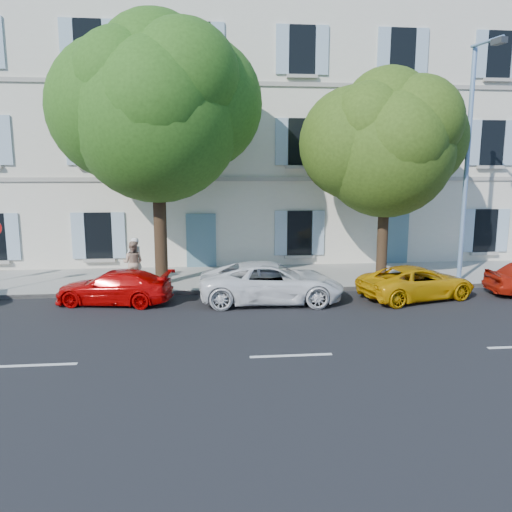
{
  "coord_description": "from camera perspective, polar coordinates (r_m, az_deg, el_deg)",
  "views": [
    {
      "loc": [
        -2.0,
        -15.26,
        4.43
      ],
      "look_at": [
        -0.24,
        2.0,
        1.4
      ],
      "focal_mm": 35.0,
      "sensor_mm": 36.0,
      "label": 1
    }
  ],
  "objects": [
    {
      "name": "car_white_coupe",
      "position": [
        16.79,
        1.81,
        -3.03
      ],
      "size": [
        4.93,
        2.44,
        1.34
      ],
      "primitive_type": "imported",
      "rotation": [
        0.0,
        0.0,
        1.53
      ],
      "color": "white",
      "rests_on": "ground"
    },
    {
      "name": "ground",
      "position": [
        16.02,
        1.59,
        -6.16
      ],
      "size": [
        90.0,
        90.0,
        0.0
      ],
      "primitive_type": "plane",
      "color": "black"
    },
    {
      "name": "building",
      "position": [
        25.59,
        -1.37,
        13.43
      ],
      "size": [
        28.0,
        7.0,
        12.0
      ],
      "primitive_type": "cube",
      "color": "silver",
      "rests_on": "ground"
    },
    {
      "name": "tree_left",
      "position": [
        18.85,
        -11.3,
        15.23
      ],
      "size": [
        6.1,
        6.1,
        9.46
      ],
      "color": "#3A2819",
      "rests_on": "sidewalk"
    },
    {
      "name": "street_lamp",
      "position": [
        20.38,
        23.28,
        10.89
      ],
      "size": [
        0.41,
        1.86,
        8.67
      ],
      "color": "#7293BF",
      "rests_on": "sidewalk"
    },
    {
      "name": "tree_right",
      "position": [
        19.69,
        14.67,
        11.53
      ],
      "size": [
        5.0,
        5.0,
        7.71
      ],
      "color": "#3A2819",
      "rests_on": "sidewalk"
    },
    {
      "name": "kerb",
      "position": [
        18.18,
        0.66,
        -3.94
      ],
      "size": [
        36.0,
        0.16,
        0.16
      ],
      "primitive_type": "cube",
      "color": "#9E998E",
      "rests_on": "ground"
    },
    {
      "name": "pedestrian_b",
      "position": [
        19.22,
        -13.88,
        -0.75
      ],
      "size": [
        0.9,
        0.75,
        1.64
      ],
      "primitive_type": "imported",
      "rotation": [
        0.0,
        0.0,
        2.96
      ],
      "color": "tan",
      "rests_on": "sidewalk"
    },
    {
      "name": "pedestrian_a",
      "position": [
        19.58,
        -13.71,
        -0.43
      ],
      "size": [
        0.75,
        0.72,
        1.72
      ],
      "primitive_type": "imported",
      "rotation": [
        0.0,
        0.0,
        3.84
      ],
      "color": "silver",
      "rests_on": "sidewalk"
    },
    {
      "name": "car_red_coupe",
      "position": [
        17.27,
        -15.88,
        -3.43
      ],
      "size": [
        4.07,
        2.25,
        1.12
      ],
      "primitive_type": "imported",
      "rotation": [
        0.0,
        0.0,
        4.52
      ],
      "color": "#BC0505",
      "rests_on": "ground"
    },
    {
      "name": "sidewalk",
      "position": [
        20.28,
        -0.03,
        -2.49
      ],
      "size": [
        36.0,
        4.5,
        0.15
      ],
      "primitive_type": "cube",
      "color": "#A09E96",
      "rests_on": "ground"
    },
    {
      "name": "car_yellow_supercar",
      "position": [
        18.12,
        17.88,
        -2.88
      ],
      "size": [
        4.45,
        2.91,
        1.14
      ],
      "primitive_type": "imported",
      "rotation": [
        0.0,
        0.0,
        1.84
      ],
      "color": "#DB9A09",
      "rests_on": "ground"
    }
  ]
}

